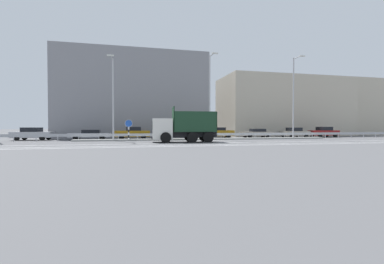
# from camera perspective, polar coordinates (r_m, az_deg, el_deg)

# --- Properties ---
(ground_plane) EXTENTS (320.00, 320.00, 0.00)m
(ground_plane) POSITION_cam_1_polar(r_m,az_deg,el_deg) (29.03, 5.08, -1.91)
(ground_plane) COLOR #4C4C4F
(lane_strip_0) EXTENTS (55.79, 0.16, 0.01)m
(lane_strip_0) POSITION_cam_1_polar(r_m,az_deg,el_deg) (24.24, -0.83, -2.51)
(lane_strip_0) COLOR silver
(lane_strip_0) RESTS_ON ground_plane
(lane_strip_1) EXTENTS (55.79, 0.16, 0.01)m
(lane_strip_1) POSITION_cam_1_polar(r_m,az_deg,el_deg) (21.89, 0.50, -2.90)
(lane_strip_1) COLOR silver
(lane_strip_1) RESTS_ON ground_plane
(lane_strip_2) EXTENTS (55.79, 0.16, 0.01)m
(lane_strip_2) POSITION_cam_1_polar(r_m,az_deg,el_deg) (20.70, 1.28, -3.13)
(lane_strip_2) COLOR silver
(lane_strip_2) RESTS_ON ground_plane
(median_island) EXTENTS (30.69, 1.10, 0.18)m
(median_island) POSITION_cam_1_polar(r_m,az_deg,el_deg) (30.90, 3.95, -1.56)
(median_island) COLOR gray
(median_island) RESTS_ON ground_plane
(median_guardrail) EXTENTS (55.79, 0.09, 0.78)m
(median_guardrail) POSITION_cam_1_polar(r_m,az_deg,el_deg) (31.71, 3.50, -0.62)
(median_guardrail) COLOR #9EA0A5
(median_guardrail) RESTS_ON ground_plane
(dump_truck) EXTENTS (6.63, 3.06, 3.54)m
(dump_truck) POSITION_cam_1_polar(r_m,az_deg,el_deg) (25.88, -3.37, 0.49)
(dump_truck) COLOR silver
(dump_truck) RESTS_ON ground_plane
(median_road_sign) EXTENTS (0.83, 0.16, 2.35)m
(median_road_sign) POSITION_cam_1_polar(r_m,az_deg,el_deg) (29.55, -13.90, 0.58)
(median_road_sign) COLOR white
(median_road_sign) RESTS_ON ground_plane
(street_lamp_1) EXTENTS (0.71, 2.18, 9.10)m
(street_lamp_1) POSITION_cam_1_polar(r_m,az_deg,el_deg) (29.67, -17.18, 7.84)
(street_lamp_1) COLOR #ADADB2
(street_lamp_1) RESTS_ON ground_plane
(street_lamp_2) EXTENTS (0.71, 1.92, 10.17)m
(street_lamp_2) POSITION_cam_1_polar(r_m,az_deg,el_deg) (31.19, 4.03, 8.50)
(street_lamp_2) COLOR #ADADB2
(street_lamp_2) RESTS_ON ground_plane
(street_lamp_3) EXTENTS (0.70, 1.88, 10.45)m
(street_lamp_3) POSITION_cam_1_polar(r_m,az_deg,el_deg) (35.76, 21.72, 7.70)
(street_lamp_3) COLOR #ADADB2
(street_lamp_3) RESTS_ON ground_plane
(parked_car_0) EXTENTS (4.40, 2.24, 1.48)m
(parked_car_0) POSITION_cam_1_polar(r_m,az_deg,el_deg) (35.10, -31.87, -0.33)
(parked_car_0) COLOR #A3A3A8
(parked_car_0) RESTS_ON ground_plane
(parked_car_1) EXTENTS (4.79, 1.85, 1.19)m
(parked_car_1) POSITION_cam_1_polar(r_m,az_deg,el_deg) (33.68, -21.68, -0.50)
(parked_car_1) COLOR silver
(parked_car_1) RESTS_ON ground_plane
(parked_car_2) EXTENTS (4.33, 2.00, 1.55)m
(parked_car_2) POSITION_cam_1_polar(r_m,az_deg,el_deg) (33.22, -13.01, -0.20)
(parked_car_2) COLOR #B27A14
(parked_car_2) RESTS_ON ground_plane
(parked_car_3) EXTENTS (5.02, 2.17, 1.45)m
(parked_car_3) POSITION_cam_1_polar(r_m,az_deg,el_deg) (33.49, -3.67, -0.26)
(parked_car_3) COLOR #B27A14
(parked_car_3) RESTS_ON ground_plane
(parked_car_4) EXTENTS (4.63, 2.06, 1.48)m
(parked_car_4) POSITION_cam_1_polar(r_m,az_deg,el_deg) (34.96, 5.44, -0.14)
(parked_car_4) COLOR #B27A14
(parked_car_4) RESTS_ON ground_plane
(parked_car_5) EXTENTS (4.50, 1.88, 1.28)m
(parked_car_5) POSITION_cam_1_polar(r_m,az_deg,el_deg) (37.33, 14.23, -0.24)
(parked_car_5) COLOR gray
(parked_car_5) RESTS_ON ground_plane
(parked_car_6) EXTENTS (3.93, 2.17, 1.45)m
(parked_car_6) POSITION_cam_1_polar(r_m,az_deg,el_deg) (39.73, 21.83, -0.11)
(parked_car_6) COLOR gray
(parked_car_6) RESTS_ON ground_plane
(parked_car_7) EXTENTS (4.12, 2.00, 1.56)m
(parked_car_7) POSITION_cam_1_polar(r_m,az_deg,el_deg) (43.06, 27.21, -0.01)
(parked_car_7) COLOR maroon
(parked_car_7) RESTS_ON ground_plane
(background_building_0) EXTENTS (21.39, 15.03, 12.45)m
(background_building_0) POSITION_cam_1_polar(r_m,az_deg,el_deg) (43.62, -12.77, 7.28)
(background_building_0) COLOR gray
(background_building_0) RESTS_ON ground_plane
(background_building_1) EXTENTS (22.73, 9.84, 10.25)m
(background_building_1) POSITION_cam_1_polar(r_m,az_deg,el_deg) (49.80, 19.65, 5.20)
(background_building_1) COLOR #B7AD99
(background_building_1) RESTS_ON ground_plane
(background_building_2) EXTENTS (23.42, 15.93, 10.82)m
(background_building_2) POSITION_cam_1_polar(r_m,az_deg,el_deg) (70.27, 34.71, 4.10)
(background_building_2) COLOR #B7AD99
(background_building_2) RESTS_ON ground_plane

